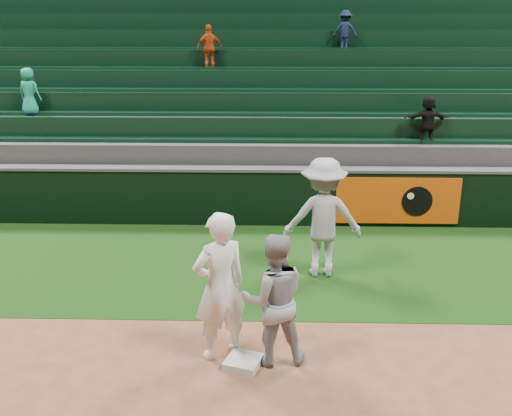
{
  "coord_description": "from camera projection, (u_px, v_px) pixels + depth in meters",
  "views": [
    {
      "loc": [
        0.31,
        -6.53,
        4.19
      ],
      "look_at": [
        0.08,
        2.3,
        1.3
      ],
      "focal_mm": 40.0,
      "sensor_mm": 36.0,
      "label": 1
    }
  ],
  "objects": [
    {
      "name": "first_base",
      "position": [
        243.0,
        362.0,
        7.29
      ],
      "size": [
        0.54,
        0.54,
        0.1
      ],
      "primitive_type": "cube",
      "rotation": [
        0.0,
        0.0,
        -0.32
      ],
      "color": "silver",
      "rests_on": "ground"
    },
    {
      "name": "base_coach",
      "position": [
        323.0,
        218.0,
        9.62
      ],
      "size": [
        1.36,
        0.81,
        2.07
      ],
      "primitive_type": "imported",
      "rotation": [
        0.0,
        0.0,
        3.17
      ],
      "color": "#A7A9B5",
      "rests_on": "foul_grass"
    },
    {
      "name": "ground",
      "position": [
        245.0,
        356.0,
        7.51
      ],
      "size": [
        70.0,
        70.0,
        0.0
      ],
      "primitive_type": "plane",
      "color": "brown",
      "rests_on": "ground"
    },
    {
      "name": "baserunner",
      "position": [
        273.0,
        299.0,
        7.16
      ],
      "size": [
        0.94,
        0.78,
        1.75
      ],
      "primitive_type": "imported",
      "rotation": [
        0.0,
        0.0,
        3.29
      ],
      "color": "#93949C",
      "rests_on": "ground"
    },
    {
      "name": "foul_grass",
      "position": [
        253.0,
        264.0,
        10.36
      ],
      "size": [
        36.0,
        4.2,
        0.01
      ],
      "primitive_type": "cube",
      "color": "black",
      "rests_on": "ground"
    },
    {
      "name": "field_wall",
      "position": [
        257.0,
        196.0,
        12.25
      ],
      "size": [
        36.0,
        0.45,
        1.25
      ],
      "color": "black",
      "rests_on": "ground"
    },
    {
      "name": "stadium_seating",
      "position": [
        260.0,
        118.0,
        15.51
      ],
      "size": [
        36.0,
        5.95,
        4.85
      ],
      "color": "#353538",
      "rests_on": "ground"
    },
    {
      "name": "first_baseman",
      "position": [
        220.0,
        286.0,
        7.23
      ],
      "size": [
        0.87,
        0.78,
        1.99
      ],
      "primitive_type": "imported",
      "rotation": [
        0.0,
        0.0,
        3.67
      ],
      "color": "white",
      "rests_on": "ground"
    }
  ]
}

